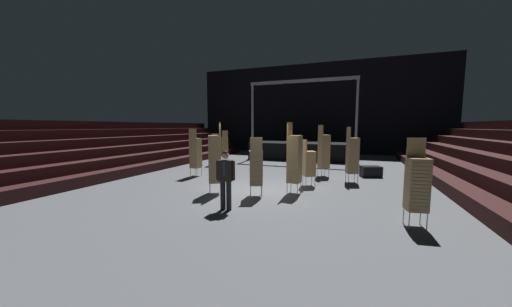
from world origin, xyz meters
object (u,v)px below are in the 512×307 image
Objects in this scene: stage_riser at (304,150)px; chair_stack_mid_right at (352,155)px; chair_stack_aisle_right at (294,158)px; equipment_road_case at (371,171)px; chair_stack_rear_centre at (309,163)px; chair_stack_mid_left at (215,158)px; chair_stack_aisle_left at (196,152)px; chair_stack_front_left at (256,167)px; chair_stack_rear_right at (224,146)px; chair_stack_rear_left at (324,151)px; chair_stack_mid_centre at (417,183)px; man_with_tie at (226,177)px; chair_stack_front_right at (215,150)px.

chair_stack_mid_right is (3.39, -7.36, 0.51)m from stage_riser.
equipment_road_case is at bearing 155.53° from chair_stack_aisle_right.
equipment_road_case is at bearing 111.45° from chair_stack_rear_centre.
equipment_road_case is (4.25, -5.66, -0.43)m from stage_riser.
chair_stack_mid_left is 7.72m from equipment_road_case.
chair_stack_front_left is at bearing -28.14° from chair_stack_aisle_left.
chair_stack_mid_left reaches higher than chair_stack_rear_right.
chair_stack_aisle_left is at bearing -105.03° from chair_stack_rear_left.
chair_stack_rear_right reaches higher than chair_stack_rear_centre.
stage_riser is 7.09m from equipment_road_case.
chair_stack_mid_centre is at bearing -68.07° from stage_riser.
man_with_tie is at bearing -113.47° from chair_stack_rear_right.
man_with_tie is at bearing -53.53° from chair_stack_rear_left.
chair_stack_aisle_right is at bearing 14.69° from chair_stack_front_left.
stage_riser is 4.06× the size of chair_stack_rear_centre.
chair_stack_rear_right is at bearing -156.35° from chair_stack_rear_centre.
chair_stack_aisle_right is at bearing -122.53° from equipment_road_case.
chair_stack_rear_left reaches higher than chair_stack_mid_right.
chair_stack_aisle_left is (-7.12, -1.11, -0.04)m from chair_stack_mid_right.
chair_stack_rear_right is at bearing -134.38° from chair_stack_mid_right.
chair_stack_aisle_right is (5.19, -1.58, 0.13)m from chair_stack_aisle_left.
chair_stack_aisle_left reaches higher than chair_stack_rear_right.
chair_stack_rear_right is 2.37× the size of equipment_road_case.
chair_stack_aisle_right reaches higher than chair_stack_mid_right.
equipment_road_case is (3.93, 5.23, -0.77)m from chair_stack_front_left.
chair_stack_aisle_left is (-5.82, -2.12, -0.08)m from chair_stack_rear_left.
chair_stack_aisle_left is (-3.74, 4.11, 0.17)m from man_with_tie.
man_with_tie is at bearing -121.52° from equipment_road_case.
man_with_tie is 1.70m from chair_stack_front_left.
stage_riser is at bearing 69.10° from chair_stack_aisle_left.
chair_stack_aisle_left reaches higher than chair_stack_mid_centre.
chair_stack_rear_left is 6.20m from chair_stack_aisle_left.
chair_stack_rear_left is 1.32× the size of chair_stack_rear_centre.
man_with_tie is 4.33m from chair_stack_rear_centre.
chair_stack_front_left is at bearing -23.42° from chair_stack_mid_centre.
chair_stack_aisle_right is (-0.64, -3.70, 0.04)m from chair_stack_rear_left.
chair_stack_front_left is 0.89× the size of chair_stack_aisle_left.
stage_riser reaches higher than equipment_road_case.
chair_stack_rear_centre is at bearing -78.47° from stage_riser.
equipment_road_case is (8.85, -0.60, -0.73)m from chair_stack_front_right.
chair_stack_aisle_right reaches higher than chair_stack_front_left.
chair_stack_aisle_right is (1.44, 2.53, 0.30)m from man_with_tie.
chair_stack_front_right is at bearing -147.51° from chair_stack_rear_centre.
chair_stack_rear_right is at bearing -143.84° from stage_riser.
chair_stack_mid_centre reaches higher than man_with_tie.
chair_stack_mid_left is 6.15m from chair_stack_mid_centre.
chair_stack_mid_left is 3.83m from chair_stack_rear_centre.
man_with_tie is at bearing -52.07° from chair_stack_rear_centre.
chair_stack_aisle_left is (-2.53, 2.57, -0.13)m from chair_stack_mid_left.
chair_stack_rear_right is (-9.65, 8.58, 0.00)m from chair_stack_mid_centre.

